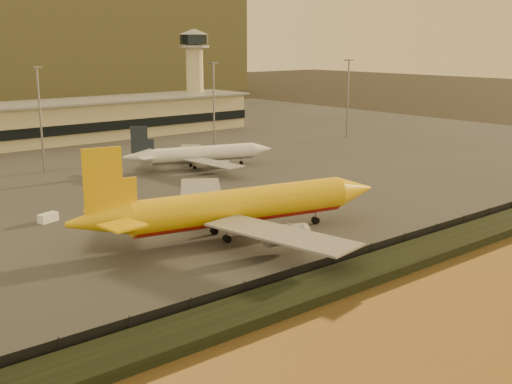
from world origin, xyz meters
TOP-DOWN VIEW (x-y plane):
  - ground at (0.00, 0.00)m, footprint 900.00×900.00m
  - embankment at (0.00, -17.00)m, footprint 320.00×7.00m
  - tarmac at (0.00, 95.00)m, footprint 320.00×220.00m
  - perimeter_fence at (0.00, -13.00)m, footprint 300.00×0.05m
  - control_tower at (70.00, 131.00)m, footprint 11.20×11.20m
  - apron_light_masts at (15.00, 75.00)m, footprint 152.20×12.20m
  - dhl_cargo_jet at (-6.36, 8.54)m, footprint 54.59×52.63m
  - white_narrowbody_jet at (22.89, 60.55)m, footprint 38.43×36.58m
  - gse_vehicle_yellow at (6.24, 29.55)m, footprint 3.89×2.57m
  - gse_vehicle_white at (-26.90, 36.49)m, footprint 3.85×2.63m

SIDE VIEW (x-z plane):
  - ground at x=0.00m, z-range 0.00..0.00m
  - tarmac at x=0.00m, z-range 0.00..0.20m
  - embankment at x=0.00m, z-range 0.00..1.40m
  - gse_vehicle_white at x=-26.90m, z-range 0.20..1.79m
  - gse_vehicle_yellow at x=6.24m, z-range 0.20..1.81m
  - perimeter_fence at x=0.00m, z-range 0.20..2.40m
  - white_narrowbody_jet at x=22.89m, z-range -2.07..9.20m
  - dhl_cargo_jet at x=-6.36m, z-range -3.10..13.29m
  - apron_light_masts at x=15.00m, z-range 3.00..28.40m
  - control_tower at x=70.00m, z-range 3.91..39.41m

